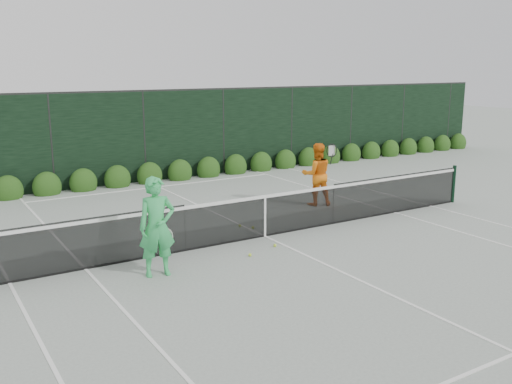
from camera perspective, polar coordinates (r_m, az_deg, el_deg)
ground at (r=13.16m, az=0.89°, el=-4.47°), size 80.00×80.00×0.00m
tennis_net at (r=13.00m, az=0.81°, el=-2.25°), size 12.90×0.10×1.07m
player_woman at (r=10.70m, az=-9.87°, el=-3.45°), size 0.74×0.55×1.88m
player_man at (r=15.97m, az=6.09°, el=1.77°), size 1.04×0.93×1.75m
court_lines at (r=13.15m, az=0.89°, el=-4.44°), size 11.03×23.83×0.01m
windscreen_fence at (r=10.66m, az=8.79°, el=-0.28°), size 32.00×21.07×3.06m
hedge_row at (r=19.34m, az=-10.59°, el=1.58°), size 31.66×0.65×0.94m
tennis_balls at (r=12.94m, az=-2.04°, el=-4.62°), size 2.32×2.07×0.07m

